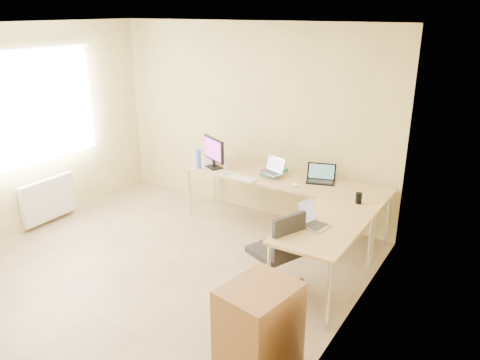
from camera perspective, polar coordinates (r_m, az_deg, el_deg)
The scene contains 25 objects.
floor at distance 5.29m, azimuth -11.67°, elevation -11.63°, with size 4.50×4.50×0.00m, color tan.
ceiling at distance 4.52m, azimuth -14.08°, elevation 17.70°, with size 4.50×4.50×0.00m, color white.
wall_back at distance 6.47m, azimuth 1.25°, elevation 7.20°, with size 4.50×4.50×0.00m, color #E9D386.
wall_left at distance 6.36m, azimuth -26.54°, elevation 4.83°, with size 4.50×4.50×0.00m, color #E9D386.
wall_right at distance 3.67m, azimuth 11.59°, elevation -3.56°, with size 4.50×4.50×0.00m, color #E9D386.
desk_main at distance 6.10m, azimuth 5.13°, elevation -2.96°, with size 2.65×0.70×0.73m, color tan.
desk_return at distance 4.92m, azimuth 10.01°, elevation -9.17°, with size 0.70×1.30×0.73m, color tan.
monitor at distance 6.26m, azimuth -3.19°, elevation 3.31°, with size 0.49×0.16×0.42m, color black.
book_stack at distance 6.10m, azimuth 4.10°, elevation 1.02°, with size 0.23×0.32×0.05m, color teal.
laptop_center at distance 5.93m, azimuth 3.76°, elevation 1.74°, with size 0.30×0.23×0.20m, color #9FA0B1.
laptop_black at distance 5.84m, azimuth 9.78°, elevation 0.76°, with size 0.35×0.26×0.22m, color black.
keyboard at distance 5.93m, azimuth -0.07°, elevation 0.35°, with size 0.49×0.14×0.02m, color silver.
mouse at distance 5.68m, azimuth 6.77°, elevation -0.61°, with size 0.11×0.07×0.04m, color silver.
mug at distance 6.15m, azimuth -1.54°, elevation 1.41°, with size 0.09×0.09×0.09m, color beige.
cd_stack at distance 6.03m, azimuth -1.63°, elevation 0.69°, with size 0.10×0.10×0.03m, color silver.
water_bottle at distance 6.27m, azimuth -5.09°, elevation 2.52°, with size 0.07×0.07×0.26m, color #3B72CC.
papers at distance 6.57m, azimuth -2.79°, elevation 2.27°, with size 0.24×0.34×0.01m, color beige.
white_box at distance 6.52m, azimuth -3.53°, elevation 2.46°, with size 0.24×0.17×0.09m, color silver.
desk_fan at distance 6.61m, azimuth -2.78°, elevation 3.49°, with size 0.20×0.20×0.25m, color white.
black_cup at distance 5.31m, azimuth 14.19°, elevation -2.14°, with size 0.07×0.07×0.12m, color black.
laptop_return at distance 4.66m, azimuth 9.11°, elevation -4.45°, with size 0.24×0.30×0.20m, color #AFB0BB.
office_chair at distance 4.78m, azimuth 4.17°, elevation -7.98°, with size 0.55×0.55×0.92m, color black.
cabinet at distance 3.87m, azimuth 2.31°, elevation -17.93°, with size 0.48×0.59×0.82m, color olive.
radiator at distance 6.79m, azimuth -22.18°, elevation -2.13°, with size 0.09×0.80×0.55m, color white.
window at distance 6.48m, azimuth -23.68°, elevation 7.79°, with size 0.10×1.80×1.40m, color white.
Camera 1 is at (3.21, -3.18, 2.75)m, focal length 35.21 mm.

